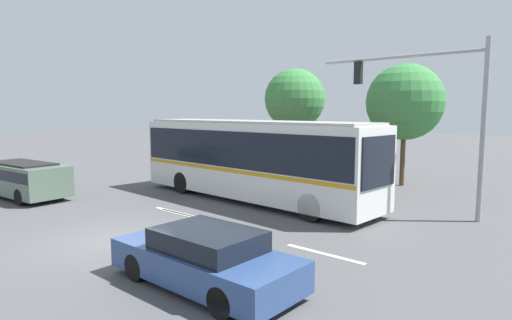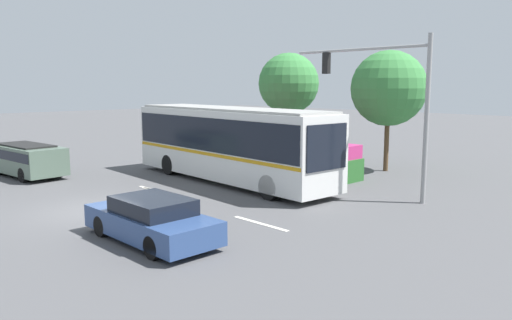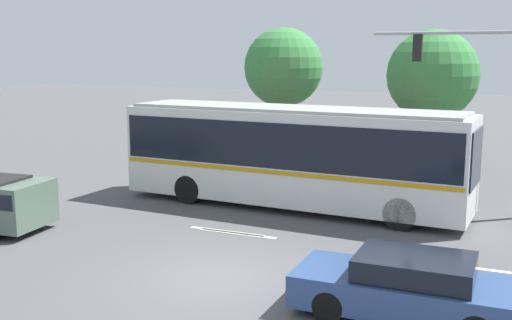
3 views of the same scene
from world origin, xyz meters
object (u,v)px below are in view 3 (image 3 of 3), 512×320
(sedan_foreground, at_px, (409,288))
(street_tree_left, at_px, (283,68))
(street_tree_centre, at_px, (433,75))
(city_bus, at_px, (292,151))

(sedan_foreground, distance_m, street_tree_left, 17.75)
(street_tree_centre, bearing_deg, street_tree_left, -178.06)
(sedan_foreground, distance_m, street_tree_centre, 15.84)
(sedan_foreground, bearing_deg, street_tree_centre, -83.48)
(sedan_foreground, height_order, street_tree_left, street_tree_left)
(street_tree_centre, bearing_deg, city_bus, -113.65)
(city_bus, xyz_separation_m, street_tree_left, (-3.26, 7.60, 2.58))
(street_tree_left, relative_size, street_tree_centre, 1.03)
(city_bus, height_order, street_tree_left, street_tree_left)
(city_bus, height_order, sedan_foreground, city_bus)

